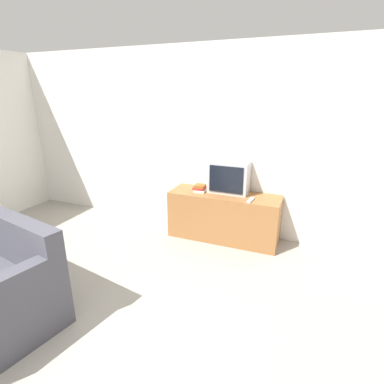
{
  "coord_description": "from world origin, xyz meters",
  "views": [
    {
      "loc": [
        1.62,
        -1.0,
        1.97
      ],
      "look_at": [
        0.3,
        2.22,
        0.81
      ],
      "focal_mm": 28.0,
      "sensor_mm": 36.0,
      "label": 1
    }
  ],
  "objects": [
    {
      "name": "tv_stand",
      "position": [
        0.57,
        2.73,
        0.33
      ],
      "size": [
        1.51,
        0.49,
        0.66
      ],
      "color": "#9E6638",
      "rests_on": "ground_plane"
    },
    {
      "name": "remote_on_stand",
      "position": [
        0.96,
        2.6,
        0.67
      ],
      "size": [
        0.07,
        0.19,
        0.02
      ],
      "rotation": [
        0.0,
        0.0,
        -0.11
      ],
      "color": "#B7B7B7",
      "rests_on": "tv_stand"
    },
    {
      "name": "wall_back",
      "position": [
        0.0,
        3.03,
        1.3
      ],
      "size": [
        9.0,
        0.06,
        2.6
      ],
      "color": "white",
      "rests_on": "ground_plane"
    },
    {
      "name": "book_stack",
      "position": [
        0.22,
        2.72,
        0.7
      ],
      "size": [
        0.17,
        0.21,
        0.1
      ],
      "color": "silver",
      "rests_on": "tv_stand"
    },
    {
      "name": "television",
      "position": [
        0.6,
        2.83,
        0.88
      ],
      "size": [
        0.54,
        0.3,
        0.44
      ],
      "color": "silver",
      "rests_on": "tv_stand"
    }
  ]
}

